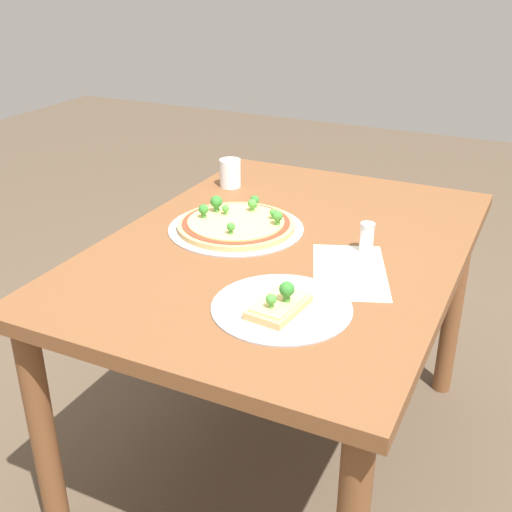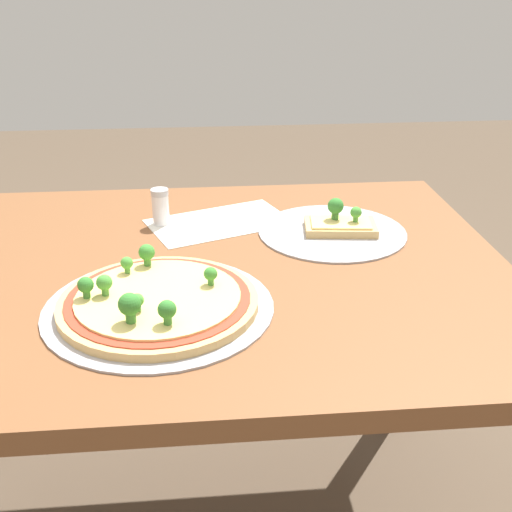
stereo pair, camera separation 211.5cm
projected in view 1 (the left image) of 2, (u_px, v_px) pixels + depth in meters
ground_plane at (281, 454)px, 1.95m from camera, size 8.00×8.00×0.00m
dining_table at (285, 274)px, 1.68m from camera, size 1.21×0.87×0.71m
pizza_tray_whole at (236, 224)px, 1.72m from camera, size 0.36×0.36×0.07m
pizza_tray_slice at (281, 306)px, 1.33m from camera, size 0.30×0.30×0.07m
drinking_cup at (230, 173)px, 2.02m from camera, size 0.07×0.07×0.09m
condiment_shaker at (367, 237)px, 1.58m from camera, size 0.04×0.04×0.08m
paper_menu at (349, 271)px, 1.49m from camera, size 0.33×0.26×0.00m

